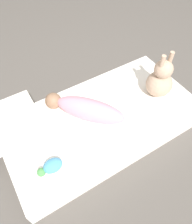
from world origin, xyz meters
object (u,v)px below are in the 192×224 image
object	(u,v)px
pillow	(11,123)
swaddled_baby	(85,109)
turtle_plush	(51,167)
bunny_plush	(160,80)

from	to	relation	value
pillow	swaddled_baby	bearing A→B (deg)	160.49
swaddled_baby	pillow	bearing A→B (deg)	30.72
swaddled_baby	turtle_plush	xyz separation A→B (m)	(0.39, 0.25, -0.05)
swaddled_baby	turtle_plush	bearing A→B (deg)	83.19
bunny_plush	turtle_plush	world-z (taller)	bunny_plush
swaddled_baby	pillow	world-z (taller)	swaddled_baby
turtle_plush	bunny_plush	bearing A→B (deg)	-171.18
pillow	bunny_plush	size ratio (longest dim) A/B	1.02
bunny_plush	turtle_plush	xyz separation A→B (m)	(1.00, 0.15, -0.11)
swaddled_baby	turtle_plush	size ratio (longest dim) A/B	3.19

